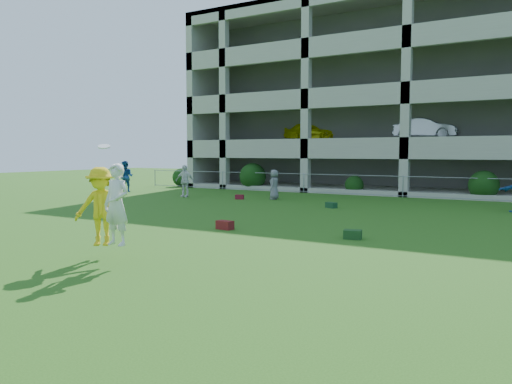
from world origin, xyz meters
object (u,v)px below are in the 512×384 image
Objects in this scene: bystander_c at (274,185)px; bystander_b at (184,181)px; frisbee_contest at (105,206)px; parking_garage at (437,101)px; bystander_a at (126,176)px.

bystander_b is at bearing -87.37° from bystander_c.
bystander_b is at bearing 122.34° from frisbee_contest.
bystander_b is at bearing -125.48° from parking_garage.
bystander_a is 1.09× the size of bystander_b.
bystander_a is 10.32m from bystander_c.
parking_garage is at bearing 145.04° from bystander_c.
parking_garage is (10.45, 14.66, 5.12)m from bystander_b.
bystander_a is 0.81× the size of frisbee_contest.
frisbee_contest reaches higher than bystander_c.
parking_garage reaches higher than bystander_b.
bystander_c is at bearing -17.81° from bystander_a.
bystander_c is 0.05× the size of parking_garage.
frisbee_contest is (8.65, -13.67, 0.36)m from bystander_b.
bystander_a is 20.23m from frisbee_contest.
bystander_a is at bearing 156.46° from bystander_b.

